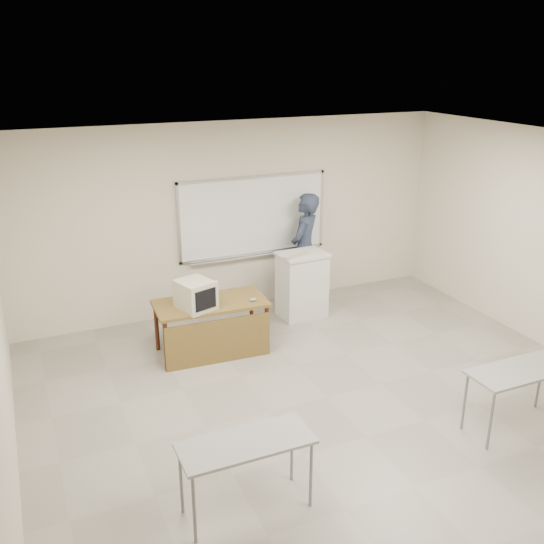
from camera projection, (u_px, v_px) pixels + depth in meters
name	position (u px, v px, depth m)	size (l,w,h in m)	color
floor	(366.00, 437.00, 6.61)	(7.00, 8.00, 0.01)	gray
whiteboard	(253.00, 217.00, 9.62)	(2.48, 0.10, 1.31)	white
student_desks	(455.00, 457.00, 5.22)	(4.40, 2.20, 0.73)	gray
instructor_desk	(214.00, 318.00, 8.21)	(1.52, 0.76, 0.75)	brown
podium	(302.00, 285.00, 9.48)	(0.74, 0.54, 1.04)	beige
crt_monitor	(195.00, 295.00, 7.98)	(0.42, 0.47, 0.40)	#B3B197
laptop	(200.00, 295.00, 8.32)	(0.33, 0.31, 0.24)	black
mouse	(253.00, 299.00, 8.27)	(0.10, 0.07, 0.04)	gray
keyboard	(297.00, 256.00, 9.14)	(0.44, 0.15, 0.02)	#B3B197
presenter	(305.00, 249.00, 9.87)	(0.68, 0.44, 1.85)	black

